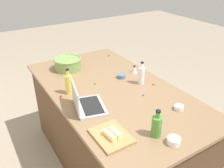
% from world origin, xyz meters
% --- Properties ---
extents(ground_plane, '(12.00, 12.00, 0.00)m').
position_xyz_m(ground_plane, '(0.00, 0.00, 0.00)').
color(ground_plane, gray).
extents(island_counter, '(1.93, 1.06, 0.90)m').
position_xyz_m(island_counter, '(0.00, 0.00, 0.45)').
color(island_counter, '#4C331E').
rests_on(island_counter, ground).
extents(laptop, '(0.35, 0.30, 0.22)m').
position_xyz_m(laptop, '(-0.16, 0.35, 0.95)').
color(laptop, '#B7B7BC').
rests_on(laptop, island_counter).
extents(mixing_bowl_large, '(0.29, 0.29, 0.13)m').
position_xyz_m(mixing_bowl_large, '(0.62, 0.17, 0.97)').
color(mixing_bowl_large, '#72934C').
rests_on(mixing_bowl_large, island_counter).
extents(bottle_vinegar, '(0.06, 0.06, 0.22)m').
position_xyz_m(bottle_vinegar, '(-0.06, -0.29, 0.99)').
color(bottle_vinegar, white).
rests_on(bottle_vinegar, island_counter).
extents(bottle_oil, '(0.06, 0.06, 0.24)m').
position_xyz_m(bottle_oil, '(0.13, 0.37, 1.00)').
color(bottle_oil, '#DBC64C').
rests_on(bottle_oil, island_counter).
extents(bottle_olive, '(0.07, 0.07, 0.21)m').
position_xyz_m(bottle_olive, '(-0.71, 0.09, 0.98)').
color(bottle_olive, '#4C8C38').
rests_on(bottle_olive, island_counter).
extents(cutting_board, '(0.28, 0.22, 0.02)m').
position_xyz_m(cutting_board, '(-0.57, 0.36, 0.91)').
color(cutting_board, '#AD7F4C').
rests_on(cutting_board, island_counter).
extents(butter_stick_left, '(0.11, 0.05, 0.04)m').
position_xyz_m(butter_stick_left, '(-0.58, 0.34, 0.94)').
color(butter_stick_left, '#F4E58C').
rests_on(butter_stick_left, cutting_board).
extents(butter_stick_right, '(0.11, 0.05, 0.04)m').
position_xyz_m(butter_stick_right, '(-0.58, 0.38, 0.94)').
color(butter_stick_right, '#F4E58C').
rests_on(butter_stick_right, cutting_board).
extents(ramekin_small, '(0.08, 0.08, 0.04)m').
position_xyz_m(ramekin_small, '(0.14, -0.20, 0.92)').
color(ramekin_small, slate).
rests_on(ramekin_small, island_counter).
extents(ramekin_medium, '(0.07, 0.07, 0.04)m').
position_xyz_m(ramekin_medium, '(-0.57, -0.27, 0.92)').
color(ramekin_medium, white).
rests_on(ramekin_medium, island_counter).
extents(ramekin_wide, '(0.09, 0.09, 0.04)m').
position_xyz_m(ramekin_wide, '(-0.84, 0.04, 0.92)').
color(ramekin_wide, white).
rests_on(ramekin_wide, island_counter).
extents(kitchen_timer, '(0.07, 0.07, 0.08)m').
position_xyz_m(kitchen_timer, '(0.18, -0.39, 0.94)').
color(kitchen_timer, '#B2B2B7').
rests_on(kitchen_timer, island_counter).
extents(candy_0, '(0.02, 0.02, 0.02)m').
position_xyz_m(candy_0, '(0.11, 0.46, 0.91)').
color(candy_0, red).
rests_on(candy_0, island_counter).
extents(candy_2, '(0.01, 0.01, 0.01)m').
position_xyz_m(candy_2, '(-0.25, -0.17, 0.91)').
color(candy_2, blue).
rests_on(candy_2, island_counter).
extents(candy_3, '(0.02, 0.02, 0.02)m').
position_xyz_m(candy_3, '(0.72, -0.40, 0.91)').
color(candy_3, blue).
rests_on(candy_3, island_counter).
extents(candy_4, '(0.02, 0.02, 0.02)m').
position_xyz_m(candy_4, '(0.17, 0.09, 0.91)').
color(candy_4, green).
rests_on(candy_4, island_counter).
extents(candy_5, '(0.02, 0.02, 0.02)m').
position_xyz_m(candy_5, '(0.82, 0.22, 0.91)').
color(candy_5, yellow).
rests_on(candy_5, island_counter).
extents(candy_6, '(0.02, 0.02, 0.02)m').
position_xyz_m(candy_6, '(-0.14, -0.38, 0.91)').
color(candy_6, orange).
rests_on(candy_6, island_counter).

